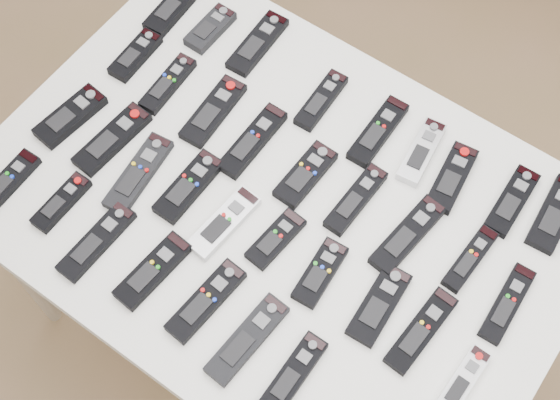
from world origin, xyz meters
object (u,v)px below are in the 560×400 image
Objects in this scene: remote_14 at (356,199)px; remote_23 at (276,239)px; remote_20 at (139,174)px; remote_21 at (189,186)px; remote_13 at (306,174)px; remote_33 at (247,339)px; remote_28 at (9,181)px; remote_16 at (470,259)px; remote_8 at (555,214)px; remote_12 at (253,141)px; remote_18 at (70,116)px; remote_25 at (379,305)px; remote_1 at (210,29)px; remote_9 at (135,55)px; remote_5 at (421,152)px; remote_17 at (507,304)px; remote_29 at (61,202)px; remote_10 at (168,84)px; remote_6 at (452,178)px; remote_19 at (112,139)px; remote_31 at (153,271)px; remote_24 at (320,273)px; remote_0 at (175,6)px; table at (280,216)px; remote_3 at (321,100)px; remote_4 at (378,131)px; remote_11 at (213,111)px; remote_30 at (97,241)px; remote_32 at (206,301)px; remote_26 at (421,331)px; remote_7 at (512,201)px; remote_2 at (258,43)px; remote_34 at (293,375)px.

remote_23 is (-0.09, -0.17, -0.00)m from remote_14.
remote_20 is 1.13× the size of remote_21.
remote_13 reaches higher than remote_33.
remote_16 is at bearing 23.28° from remote_28.
remote_8 is 0.92× the size of remote_12.
remote_25 is at bearing 8.18° from remote_18.
remote_9 is (-0.09, -0.16, 0.00)m from remote_1.
remote_17 is (0.32, -0.20, -0.00)m from remote_5.
remote_1 is 0.94× the size of remote_29.
remote_16 is (0.77, 0.02, -0.00)m from remote_10.
remote_6 is 0.33m from remote_25.
remote_19 is 1.33× the size of remote_29.
remote_17 is at bearing 34.35° from remote_31.
remote_6 is at bearing -18.71° from remote_5.
remote_21 is at bearing 175.46° from remote_24.
table is at bearing -32.46° from remote_0.
remote_3 is at bearing 165.35° from remote_16.
remote_4 is 0.43m from remote_21.
remote_11 is at bearing 56.31° from remote_28.
remote_16 is 0.83× the size of remote_30.
remote_33 is at bearing -66.63° from table.
remote_32 is 0.95× the size of remote_33.
remote_8 is 0.95× the size of remote_26.
remote_28 is (-0.21, -0.17, 0.00)m from remote_20.
remote_19 is at bearing -156.42° from remote_7.
remote_4 is (0.15, 0.00, 0.00)m from remote_3.
remote_11 is at bearing -165.02° from remote_5.
remote_8 is (0.41, 0.04, -0.00)m from remote_4.
remote_7 is at bearing 29.20° from remote_19.
remote_12 and remote_21 have the same top height.
remote_1 reaches higher than remote_23.
remote_5 is 0.38m from remote_23.
remote_16 and remote_19 have the same top height.
remote_31 is (-0.13, -0.36, 0.00)m from remote_13.
remote_9 is at bearing 172.39° from remote_11.
remote_12 reaches higher than remote_10.
remote_17 is (0.78, -0.23, -0.00)m from remote_2.
remote_25 is at bearing -20.95° from remote_11.
remote_23 is (0.33, 0.05, -0.00)m from remote_20.
remote_14 reaches higher than remote_23.
remote_5 and remote_34 have the same top height.
remote_6 and remote_9 have the same top height.
remote_24 is at bearing -32.29° from remote_1.
remote_29 is at bearing -91.87° from remote_10.
remote_19 is 1.10× the size of remote_21.
remote_30 is (0.26, -0.58, -0.00)m from remote_0.
remote_9 reaches higher than remote_30.
remote_9 and remote_21 have the same top height.
remote_32 is at bearing 176.17° from remote_33.
remote_26 is 0.92m from remote_28.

